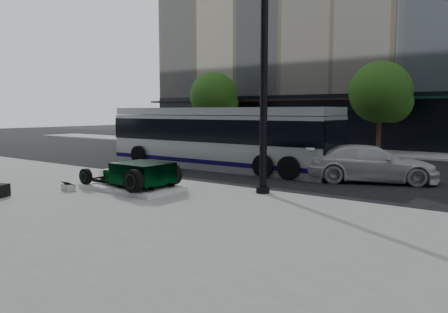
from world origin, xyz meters
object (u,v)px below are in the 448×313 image
Objects in this scene: hot_rod at (139,174)px; lamppost at (264,78)px; white_sedan at (371,164)px; transit_bus at (218,137)px.

hot_rod is 5.16m from lamppost.
hot_rod is 8.97m from white_sedan.
white_sedan is at bearing 1.49° from transit_bus.
lamppost reaches higher than white_sedan.
white_sedan is at bearing 70.21° from lamppost.
transit_bus is at bearing 138.76° from lamppost.
white_sedan is at bearing 53.56° from hot_rod.
transit_bus reaches higher than hot_rod.
transit_bus is (-2.04, 7.03, 0.79)m from hot_rod.
transit_bus is 2.45× the size of white_sedan.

